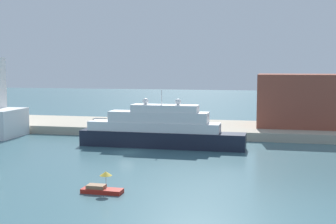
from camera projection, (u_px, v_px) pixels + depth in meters
ground at (126, 152)px, 77.37m from camera, size 400.00×400.00×0.00m
quay_dock at (162, 127)px, 102.33m from camera, size 110.00×19.65×1.71m
large_yacht at (159, 130)px, 82.16m from camera, size 29.83×4.31×10.32m
small_motorboat at (102, 187)px, 52.77m from camera, size 4.77×1.67×2.56m
harbor_building at (302, 100)px, 97.70m from camera, size 18.60×13.15×11.06m
parked_car at (100, 122)px, 100.44m from camera, size 4.42×1.86×1.32m
person_figure at (123, 122)px, 98.71m from camera, size 0.36×0.36×1.71m
mooring_bollard at (181, 128)px, 92.22m from camera, size 0.51×0.51×0.81m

